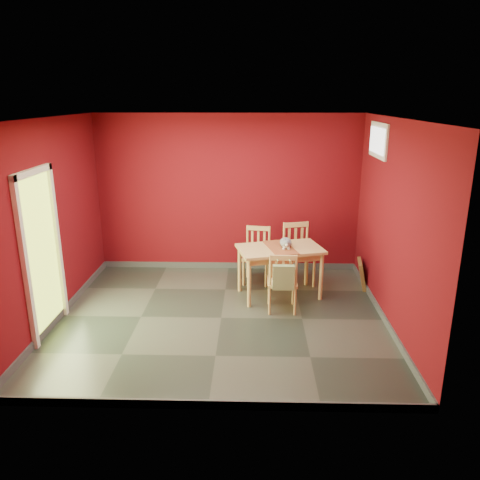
{
  "coord_description": "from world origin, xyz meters",
  "views": [
    {
      "loc": [
        0.43,
        -5.9,
        2.95
      ],
      "look_at": [
        0.25,
        0.45,
        1.0
      ],
      "focal_mm": 35.0,
      "sensor_mm": 36.0,
      "label": 1
    }
  ],
  "objects_px": {
    "chair_far_right": "(298,253)",
    "picture_frame": "(362,274)",
    "chair_far_left": "(257,254)",
    "dining_table": "(280,254)",
    "chair_near": "(282,281)",
    "cat": "(286,241)",
    "tote_bag": "(283,277)"
  },
  "relations": [
    {
      "from": "chair_far_right",
      "to": "cat",
      "type": "height_order",
      "value": "chair_far_right"
    },
    {
      "from": "chair_far_left",
      "to": "tote_bag",
      "type": "relative_size",
      "value": 2.21
    },
    {
      "from": "chair_far_right",
      "to": "cat",
      "type": "relative_size",
      "value": 2.62
    },
    {
      "from": "chair_far_right",
      "to": "cat",
      "type": "distance_m",
      "value": 0.66
    },
    {
      "from": "chair_far_left",
      "to": "cat",
      "type": "bearing_deg",
      "value": -51.03
    },
    {
      "from": "dining_table",
      "to": "chair_near",
      "type": "bearing_deg",
      "value": -89.21
    },
    {
      "from": "dining_table",
      "to": "chair_far_left",
      "type": "height_order",
      "value": "chair_far_left"
    },
    {
      "from": "chair_far_right",
      "to": "picture_frame",
      "type": "xyz_separation_m",
      "value": [
        1.02,
        -0.17,
        -0.29
      ]
    },
    {
      "from": "chair_far_right",
      "to": "dining_table",
      "type": "bearing_deg",
      "value": -121.1
    },
    {
      "from": "dining_table",
      "to": "chair_far_right",
      "type": "height_order",
      "value": "chair_far_right"
    },
    {
      "from": "dining_table",
      "to": "tote_bag",
      "type": "distance_m",
      "value": 0.77
    },
    {
      "from": "chair_far_left",
      "to": "chair_far_right",
      "type": "height_order",
      "value": "chair_far_right"
    },
    {
      "from": "dining_table",
      "to": "tote_bag",
      "type": "relative_size",
      "value": 3.33
    },
    {
      "from": "chair_far_right",
      "to": "picture_frame",
      "type": "distance_m",
      "value": 1.07
    },
    {
      "from": "tote_bag",
      "to": "chair_far_left",
      "type": "bearing_deg",
      "value": 104.68
    },
    {
      "from": "cat",
      "to": "tote_bag",
      "type": "bearing_deg",
      "value": -99.84
    },
    {
      "from": "dining_table",
      "to": "cat",
      "type": "relative_size",
      "value": 3.66
    },
    {
      "from": "chair_far_left",
      "to": "cat",
      "type": "height_order",
      "value": "cat"
    },
    {
      "from": "chair_far_right",
      "to": "picture_frame",
      "type": "height_order",
      "value": "chair_far_right"
    },
    {
      "from": "chair_near",
      "to": "cat",
      "type": "height_order",
      "value": "cat"
    },
    {
      "from": "picture_frame",
      "to": "chair_near",
      "type": "bearing_deg",
      "value": -145.49
    },
    {
      "from": "dining_table",
      "to": "cat",
      "type": "bearing_deg",
      "value": 27.23
    },
    {
      "from": "chair_far_right",
      "to": "tote_bag",
      "type": "xyz_separation_m",
      "value": [
        -0.32,
        -1.3,
        0.09
      ]
    },
    {
      "from": "chair_far_left",
      "to": "chair_near",
      "type": "distance_m",
      "value": 1.18
    },
    {
      "from": "dining_table",
      "to": "picture_frame",
      "type": "xyz_separation_m",
      "value": [
        1.34,
        0.37,
        -0.46
      ]
    },
    {
      "from": "dining_table",
      "to": "chair_far_right",
      "type": "relative_size",
      "value": 1.39
    },
    {
      "from": "chair_near",
      "to": "cat",
      "type": "distance_m",
      "value": 0.73
    },
    {
      "from": "dining_table",
      "to": "cat",
      "type": "distance_m",
      "value": 0.21
    },
    {
      "from": "chair_far_left",
      "to": "chair_near",
      "type": "height_order",
      "value": "chair_far_left"
    },
    {
      "from": "dining_table",
      "to": "picture_frame",
      "type": "distance_m",
      "value": 1.47
    },
    {
      "from": "dining_table",
      "to": "chair_near",
      "type": "xyz_separation_m",
      "value": [
        0.01,
        -0.55,
        -0.22
      ]
    },
    {
      "from": "dining_table",
      "to": "cat",
      "type": "xyz_separation_m",
      "value": [
        0.09,
        0.04,
        0.19
      ]
    }
  ]
}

